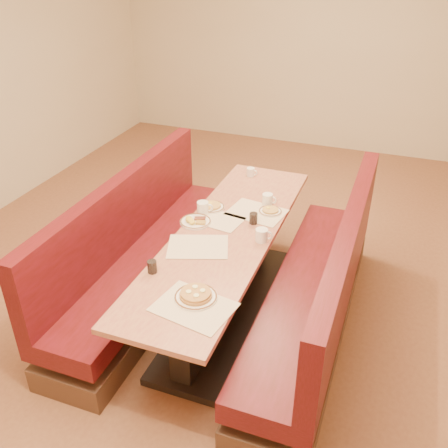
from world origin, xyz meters
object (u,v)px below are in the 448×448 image
(coffee_mug_a, at_px, (262,235))
(coffee_mug_d, at_px, (251,172))
(booth_left, at_px, (143,257))
(soda_tumbler_near, at_px, (152,267))
(pancake_plate, at_px, (196,296))
(eggs_plate, at_px, (195,221))
(diner_table, at_px, (226,274))
(soda_tumbler_mid, at_px, (253,218))
(booth_right, at_px, (318,296))
(coffee_mug_b, at_px, (203,208))
(coffee_mug_c, at_px, (268,199))

(coffee_mug_a, xyz_separation_m, coffee_mug_d, (-0.42, 1.05, -0.01))
(booth_left, relative_size, soda_tumbler_near, 28.82)
(pancake_plate, relative_size, eggs_plate, 1.11)
(diner_table, relative_size, soda_tumbler_mid, 28.74)
(soda_tumbler_mid, bearing_deg, booth_right, -20.19)
(coffee_mug_b, distance_m, soda_tumbler_mid, 0.42)
(booth_left, relative_size, soda_tumbler_mid, 28.74)
(eggs_plate, distance_m, coffee_mug_c, 0.66)
(coffee_mug_b, relative_size, coffee_mug_d, 1.24)
(pancake_plate, xyz_separation_m, soda_tumbler_near, (-0.38, 0.15, 0.02))
(soda_tumbler_near, bearing_deg, booth_right, 32.17)
(diner_table, height_order, pancake_plate, pancake_plate)
(booth_right, relative_size, coffee_mug_a, 19.70)
(coffee_mug_b, height_order, coffee_mug_c, coffee_mug_b)
(coffee_mug_c, relative_size, soda_tumbler_near, 1.41)
(eggs_plate, relative_size, soda_tumbler_mid, 2.78)
(coffee_mug_c, bearing_deg, soda_tumbler_near, -108.85)
(pancake_plate, height_order, coffee_mug_a, coffee_mug_a)
(booth_left, xyz_separation_m, coffee_mug_a, (1.02, -0.01, 0.44))
(coffee_mug_d, bearing_deg, pancake_plate, -79.97)
(diner_table, relative_size, coffee_mug_d, 24.22)
(diner_table, bearing_deg, coffee_mug_b, 140.50)
(pancake_plate, bearing_deg, coffee_mug_b, 110.17)
(booth_right, xyz_separation_m, soda_tumbler_near, (-1.01, -0.64, 0.43))
(booth_left, distance_m, pancake_plate, 1.22)
(coffee_mug_c, height_order, coffee_mug_d, coffee_mug_c)
(soda_tumbler_near, bearing_deg, coffee_mug_b, 89.76)
(pancake_plate, distance_m, soda_tumbler_near, 0.41)
(diner_table, bearing_deg, pancake_plate, -82.96)
(diner_table, xyz_separation_m, booth_left, (-0.73, 0.00, -0.01))
(pancake_plate, xyz_separation_m, coffee_mug_c, (0.07, 1.35, 0.03))
(coffee_mug_c, bearing_deg, coffee_mug_b, -141.71)
(booth_right, height_order, soda_tumbler_near, booth_right)
(booth_right, distance_m, soda_tumbler_mid, 0.76)
(coffee_mug_a, bearing_deg, soda_tumbler_mid, 107.07)
(soda_tumbler_near, bearing_deg, diner_table, 66.26)
(booth_right, bearing_deg, eggs_plate, 176.45)
(booth_left, relative_size, eggs_plate, 10.33)
(coffee_mug_a, bearing_deg, coffee_mug_d, 97.67)
(pancake_plate, bearing_deg, booth_right, 51.20)
(diner_table, distance_m, soda_tumbler_mid, 0.49)
(coffee_mug_a, distance_m, coffee_mug_c, 0.58)
(booth_left, relative_size, coffee_mug_b, 19.56)
(diner_table, height_order, coffee_mug_a, coffee_mug_a)
(soda_tumbler_near, relative_size, soda_tumbler_mid, 1.00)
(coffee_mug_c, bearing_deg, diner_table, -104.81)
(pancake_plate, xyz_separation_m, soda_tumbler_mid, (0.05, 1.00, 0.02))
(coffee_mug_a, height_order, coffee_mug_b, coffee_mug_b)
(eggs_plate, bearing_deg, soda_tumbler_near, -90.28)
(eggs_plate, distance_m, coffee_mug_d, 0.99)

